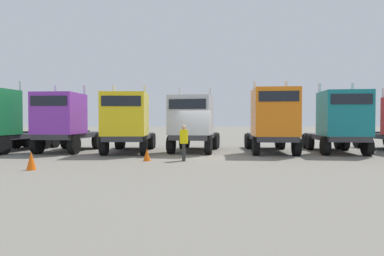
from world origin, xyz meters
The scene contains 10 objects.
ground centered at (0.00, 0.00, 0.00)m, with size 200.00×200.00×0.00m, color slate.
semi_truck_green centered at (-12.16, 2.11, 1.94)m, with size 3.48×6.41×4.37m.
semi_truck_purple centered at (-8.30, 2.30, 1.87)m, with size 3.01×6.00×4.16m.
semi_truck_yellow centered at (-4.32, 1.69, 1.82)m, with size 2.73×6.37×4.10m.
semi_truck_silver centered at (-0.44, 2.24, 1.78)m, with size 3.51×6.03×3.98m.
semi_truck_orange centered at (4.25, 1.60, 1.96)m, with size 3.08×6.61×4.35m.
semi_truck_teal centered at (8.13, 1.40, 1.87)m, with size 3.18×5.92×4.20m.
visitor_in_hivis centered at (-0.89, -1.85, 0.99)m, with size 0.42×0.45×1.71m.
traffic_cone_near centered at (-2.66, -1.88, 0.29)m, with size 0.36×0.36×0.59m, color #F2590C.
traffic_cone_mid centered at (-6.75, -4.66, 0.36)m, with size 0.36×0.36×0.72m, color #F2590C.
Camera 1 is at (-0.50, -16.65, 1.88)m, focal length 28.95 mm.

